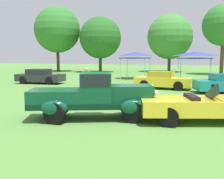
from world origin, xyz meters
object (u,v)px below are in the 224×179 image
show_car_charcoal (40,76)px  canopy_tent_left_field (136,55)px  spectator_near_truck (86,81)px  canopy_tent_center_field (195,55)px  feature_pickup_truck (93,95)px  show_car_yellow (163,80)px  neighbor_convertible (207,105)px

show_car_charcoal → canopy_tent_left_field: size_ratio=1.49×
spectator_near_truck → canopy_tent_center_field: bearing=65.6°
canopy_tent_left_field → canopy_tent_center_field: (5.77, -0.86, 0.00)m
feature_pickup_truck → show_car_charcoal: bearing=132.0°
feature_pickup_truck → show_car_yellow: bearing=83.6°
show_car_yellow → canopy_tent_center_field: bearing=73.4°
spectator_near_truck → canopy_tent_left_field: 12.88m
neighbor_convertible → spectator_near_truck: bearing=149.9°
neighbor_convertible → canopy_tent_center_field: 15.71m
feature_pickup_truck → show_car_charcoal: size_ratio=1.17×
canopy_tent_center_field → show_car_yellow: bearing=-106.6°
show_car_yellow → canopy_tent_left_field: canopy_tent_left_field is taller
feature_pickup_truck → neighbor_convertible: bearing=12.7°
show_car_yellow → canopy_tent_center_field: canopy_tent_center_field is taller
neighbor_convertible → show_car_charcoal: bearing=144.7°
show_car_charcoal → canopy_tent_left_field: bearing=47.7°
show_car_charcoal → spectator_near_truck: 8.89m
show_car_yellow → canopy_tent_left_field: 8.54m
show_car_charcoal → show_car_yellow: same height
show_car_yellow → spectator_near_truck: (-3.46, -5.37, 0.31)m
show_car_charcoal → spectator_near_truck: size_ratio=2.40×
canopy_tent_left_field → canopy_tent_center_field: 5.84m
canopy_tent_left_field → spectator_near_truck: bearing=-88.4°
spectator_near_truck → canopy_tent_left_field: (-0.36, 12.79, 1.51)m
feature_pickup_truck → show_car_yellow: size_ratio=1.19×
feature_pickup_truck → show_car_charcoal: (-9.19, 10.19, -0.27)m
canopy_tent_center_field → canopy_tent_left_field: bearing=171.5°
canopy_tent_center_field → show_car_charcoal: bearing=-152.9°
show_car_yellow → canopy_tent_center_field: size_ratio=1.32×
show_car_charcoal → canopy_tent_left_field: 9.82m
feature_pickup_truck → canopy_tent_center_field: bearing=79.4°
feature_pickup_truck → show_car_charcoal: feature_pickup_truck is taller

